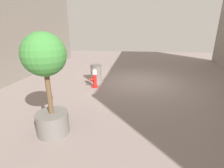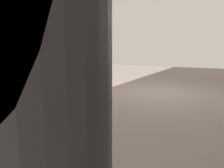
% 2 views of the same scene
% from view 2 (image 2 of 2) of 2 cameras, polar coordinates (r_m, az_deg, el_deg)
% --- Properties ---
extents(ground_plane, '(23.40, 23.40, 0.00)m').
position_cam_2_polar(ground_plane, '(6.72, 12.66, -2.38)').
color(ground_plane, gray).
extents(fire_hydrant, '(0.37, 0.40, 0.80)m').
position_cam_2_polar(fire_hydrant, '(6.52, -6.37, 1.01)').
color(fire_hydrant, red).
rests_on(fire_hydrant, ground_plane).
extents(trash_bin, '(0.54, 0.54, 0.81)m').
position_cam_2_polar(trash_bin, '(7.38, -3.10, 2.10)').
color(trash_bin, slate).
rests_on(trash_bin, ground_plane).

